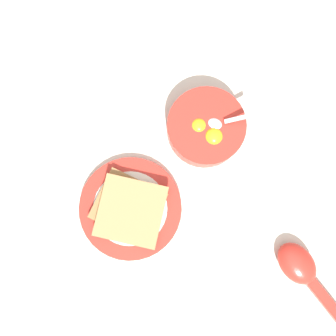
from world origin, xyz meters
name	(u,v)px	position (x,y,z in m)	size (l,w,h in m)	color
ground_plane	(191,217)	(0.00, 0.00, 0.00)	(3.00, 3.00, 0.00)	silver
egg_bowl	(206,128)	(-0.04, 0.15, 0.03)	(0.14, 0.14, 0.08)	red
toast_plate	(131,208)	(-0.10, -0.03, 0.01)	(0.18, 0.18, 0.02)	red
toast_sandwich	(130,208)	(-0.10, -0.03, 0.03)	(0.13, 0.13, 0.03)	#9E7042
soup_spoon	(301,268)	(0.20, 0.00, 0.02)	(0.16, 0.11, 0.04)	red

